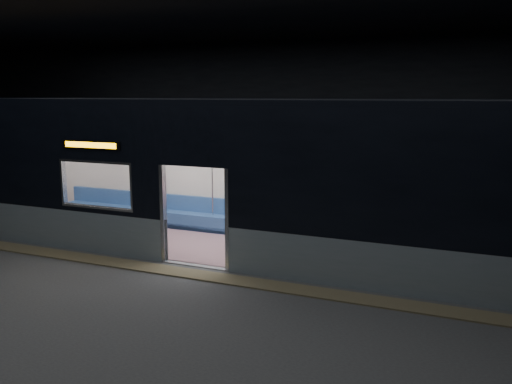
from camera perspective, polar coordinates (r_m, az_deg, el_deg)
The scene contains 7 objects.
station_floor at distance 10.35m, azimuth -9.26°, elevation -9.39°, with size 24.00×14.00×0.01m, color #47494C.
station_envelope at distance 9.75m, azimuth -9.89°, elevation 11.36°, with size 24.00×14.00×5.00m.
tactile_strip at distance 10.78m, azimuth -7.68°, elevation -8.42°, with size 22.80×0.50×0.03m, color #8C7F59.
metro_car at distance 12.08m, azimuth -3.06°, elevation 2.61°, with size 18.00×3.04×3.35m.
passenger at distance 12.69m, azimuth 4.28°, elevation -1.98°, with size 0.41×0.65×1.29m.
handbag at distance 12.53m, azimuth 3.93°, elevation -2.63°, with size 0.26×0.23×0.13m, color black.
transit_map at distance 12.94m, azimuth 3.51°, elevation 1.56°, with size 1.07×0.03×0.69m, color white.
Camera 1 is at (5.29, -8.19, 3.46)m, focal length 38.00 mm.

